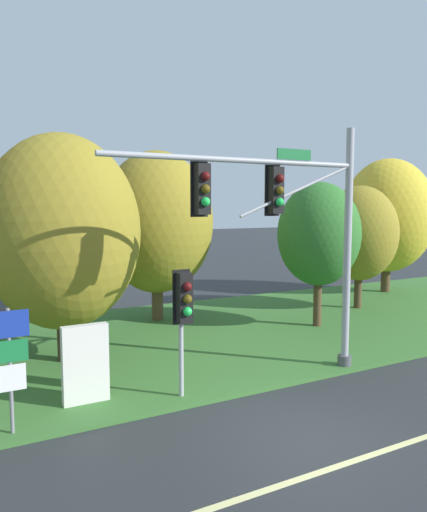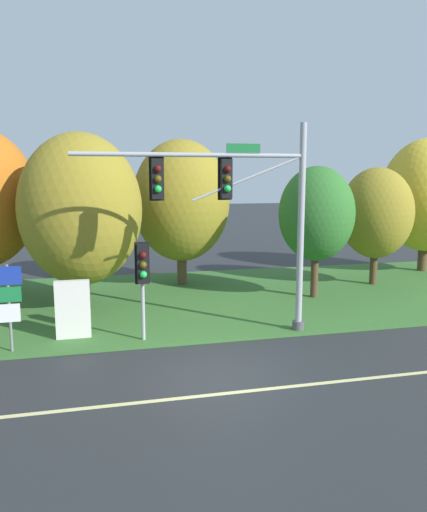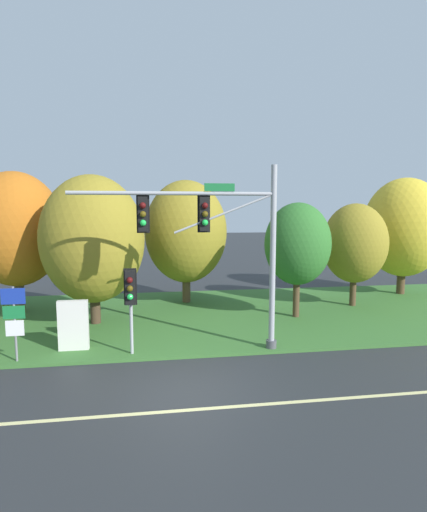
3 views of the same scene
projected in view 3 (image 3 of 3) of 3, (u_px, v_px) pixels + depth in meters
ground_plane at (182, 391)px, 11.90m from camera, size 160.00×160.00×0.00m
lane_stripe at (185, 410)px, 10.73m from camera, size 36.00×0.16×0.01m
grass_verge at (170, 316)px, 20.00m from camera, size 48.00×11.50×0.10m
traffic_signal_mast at (219, 235)px, 14.49m from camera, size 7.53×0.49×6.90m
pedestrian_signal_near_kerb at (130, 293)px, 14.26m from camera, size 0.46×0.55×3.18m
route_sign_post at (14, 315)px, 13.76m from camera, size 0.80×0.08×2.64m
tree_left_of_mast at (16, 230)px, 19.89m from camera, size 4.58×4.58×7.16m
tree_behind_signpost at (93, 239)px, 18.20m from camera, size 4.67×4.67×6.85m
tree_mid_verge at (186, 232)px, 22.48m from camera, size 4.61×4.61×6.91m
tree_tall_centre at (297, 244)px, 19.36m from camera, size 3.20×3.20×5.62m
tree_right_far at (355, 243)px, 21.69m from camera, size 3.46×3.46×5.61m
tree_furthest_back at (404, 228)px, 24.72m from camera, size 4.88×4.88×7.22m
info_kiosk at (73, 325)px, 14.98m from camera, size 1.10×0.24×1.90m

